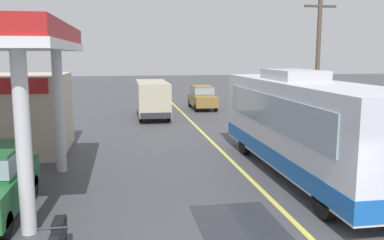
% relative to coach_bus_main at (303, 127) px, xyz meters
% --- Properties ---
extents(ground, '(120.00, 120.00, 0.00)m').
position_rel_coach_bus_main_xyz_m(ground, '(-1.97, 12.95, -1.72)').
color(ground, '#424247').
extents(lane_divider_stripe, '(0.16, 50.00, 0.01)m').
position_rel_coach_bus_main_xyz_m(lane_divider_stripe, '(-1.97, 7.95, -1.72)').
color(lane_divider_stripe, '#D8CC4C').
rests_on(lane_divider_stripe, ground).
extents(coach_bus_main, '(2.60, 11.04, 3.69)m').
position_rel_coach_bus_main_xyz_m(coach_bus_main, '(0.00, 0.00, 0.00)').
color(coach_bus_main, silver).
rests_on(coach_bus_main, ground).
extents(minibus_opposing_lane, '(2.04, 6.13, 2.44)m').
position_rel_coach_bus_main_xyz_m(minibus_opposing_lane, '(-4.29, 14.64, -0.25)').
color(minibus_opposing_lane, '#BFB799').
rests_on(minibus_opposing_lane, ground).
extents(motorcycle_parked_forecourt, '(0.55, 1.80, 0.92)m').
position_rel_coach_bus_main_xyz_m(motorcycle_parked_forecourt, '(-7.61, -4.95, -1.28)').
color(motorcycle_parked_forecourt, black).
rests_on(motorcycle_parked_forecourt, ground).
extents(car_trailing_behind_bus, '(1.70, 4.20, 1.82)m').
position_rel_coach_bus_main_xyz_m(car_trailing_behind_bus, '(-0.10, 18.39, -0.71)').
color(car_trailing_behind_bus, olive).
rests_on(car_trailing_behind_bus, ground).
extents(utility_pole_roadside, '(1.80, 0.24, 7.42)m').
position_rel_coach_bus_main_xyz_m(utility_pole_roadside, '(4.36, 7.99, 2.17)').
color(utility_pole_roadside, brown).
rests_on(utility_pole_roadside, ground).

